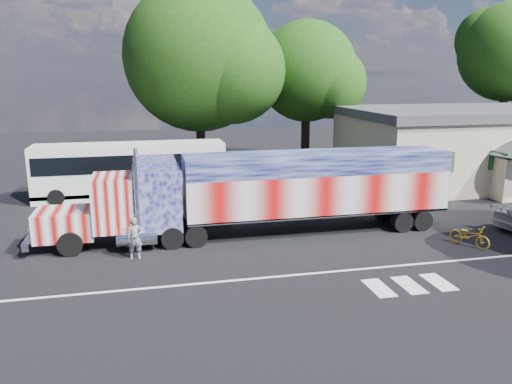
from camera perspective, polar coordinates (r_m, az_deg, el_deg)
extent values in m
plane|color=black|center=(22.09, 1.71, -6.56)|extent=(100.00, 100.00, 0.00)
cube|color=silver|center=(19.40, 3.93, -9.49)|extent=(30.00, 0.15, 0.01)
cube|color=silver|center=(18.83, 13.87, -10.59)|extent=(0.70, 1.60, 0.01)
cube|color=silver|center=(19.37, 17.10, -10.11)|extent=(0.70, 1.60, 0.01)
cube|color=silver|center=(19.97, 20.14, -9.63)|extent=(0.70, 1.60, 0.01)
cube|color=black|center=(23.28, -13.44, -4.16)|extent=(8.54, 0.95, 0.28)
cube|color=tan|center=(23.41, -20.95, -3.38)|extent=(2.47, 2.09, 1.23)
cube|color=silver|center=(23.64, -24.02, -3.51)|extent=(0.11, 1.80, 1.10)
cube|color=silver|center=(23.85, -24.33, -4.94)|extent=(0.28, 2.37, 0.34)
cube|color=tan|center=(22.96, -15.98, -1.11)|extent=(1.71, 2.37, 2.37)
cube|color=black|center=(22.93, -18.06, -0.18)|extent=(0.06, 1.99, 0.85)
cube|color=#50518F|center=(22.89, -11.26, -0.64)|extent=(2.09, 2.37, 2.75)
cube|color=#50518F|center=(22.57, -11.44, 3.21)|extent=(1.71, 2.28, 0.47)
cylinder|color=silver|center=(24.11, -13.37, -0.04)|extent=(0.19, 0.19, 4.17)
cylinder|color=silver|center=(21.68, -13.42, -1.54)|extent=(0.19, 0.19, 4.17)
cylinder|color=silver|center=(24.47, -13.41, -3.42)|extent=(1.71, 0.63, 0.63)
cylinder|color=silver|center=(22.12, -13.46, -5.23)|extent=(1.71, 0.63, 0.63)
cylinder|color=black|center=(22.56, -20.47, -5.60)|extent=(1.04, 0.33, 1.04)
cylinder|color=black|center=(24.53, -19.84, -4.05)|extent=(1.04, 0.33, 1.04)
cylinder|color=black|center=(22.39, -9.54, -5.13)|extent=(0.99, 0.52, 0.99)
cylinder|color=black|center=(24.29, -9.81, -3.67)|extent=(0.99, 0.52, 0.99)
cylinder|color=black|center=(22.46, -6.87, -4.98)|extent=(0.99, 0.52, 0.99)
cylinder|color=black|center=(24.35, -7.36, -3.54)|extent=(0.99, 0.52, 0.99)
cube|color=black|center=(24.54, 6.88, -2.40)|extent=(12.33, 1.04, 0.28)
cube|color=#D17171|center=(24.26, 6.95, 0.08)|extent=(12.71, 2.47, 1.90)
cube|color=#444B85|center=(23.98, 7.05, 3.39)|extent=(12.71, 2.47, 0.95)
cube|color=silver|center=(24.50, 6.89, -2.08)|extent=(12.71, 2.47, 0.11)
cube|color=silver|center=(26.95, 19.87, 1.74)|extent=(0.04, 2.37, 2.75)
cylinder|color=black|center=(25.42, 16.33, -3.26)|extent=(0.99, 0.52, 0.99)
cylinder|color=black|center=(27.10, 14.32, -2.10)|extent=(0.99, 0.52, 0.99)
cylinder|color=black|center=(25.93, 18.35, -3.08)|extent=(0.99, 0.52, 0.99)
cylinder|color=black|center=(27.58, 16.26, -1.96)|extent=(0.99, 0.52, 0.99)
cube|color=white|center=(31.93, -14.08, 2.40)|extent=(11.50, 2.49, 3.35)
cube|color=black|center=(31.82, -14.15, 3.50)|extent=(11.12, 2.55, 1.05)
cube|color=black|center=(32.18, -13.96, 0.22)|extent=(11.50, 2.49, 0.24)
cube|color=black|center=(32.58, -24.25, 2.09)|extent=(0.06, 2.20, 1.34)
cylinder|color=black|center=(31.43, -21.88, -0.57)|extent=(0.96, 0.29, 0.96)
cylinder|color=black|center=(33.74, -21.26, 0.38)|extent=(0.96, 0.29, 0.96)
cylinder|color=black|center=(31.05, -8.70, 0.09)|extent=(0.96, 0.29, 0.96)
cylinder|color=black|center=(33.38, -9.00, 1.01)|extent=(0.96, 0.29, 0.96)
cylinder|color=black|center=(31.12, -7.12, 0.17)|extent=(0.96, 0.29, 0.96)
cylinder|color=black|center=(33.44, -7.52, 1.08)|extent=(0.96, 0.29, 0.96)
cube|color=beige|center=(40.36, 26.21, 4.55)|extent=(22.00, 10.00, 4.60)
cube|color=#46464B|center=(40.11, 26.59, 8.22)|extent=(22.40, 10.40, 0.60)
cube|color=#1E5926|center=(31.64, 20.50, 3.19)|extent=(1.60, 0.08, 1.20)
cube|color=#1E5926|center=(33.98, 26.18, 3.31)|extent=(1.60, 0.08, 1.20)
imported|color=slate|center=(21.36, -13.70, -5.14)|extent=(0.67, 0.45, 1.78)
imported|color=gold|center=(24.28, 23.21, -4.61)|extent=(1.47, 1.95, 0.98)
cylinder|color=black|center=(41.05, 5.68, 7.09)|extent=(0.70, 0.70, 6.17)
sphere|color=#204B11|center=(40.81, 5.83, 13.56)|extent=(7.94, 7.94, 7.94)
sphere|color=#204B11|center=(40.22, 8.54, 12.23)|extent=(5.56, 5.56, 5.56)
sphere|color=#204B11|center=(41.60, 3.72, 14.80)|extent=(5.16, 5.16, 5.16)
cylinder|color=black|center=(50.54, 26.26, 7.72)|extent=(0.70, 0.70, 7.51)
sphere|color=#204B11|center=(50.43, 26.94, 14.08)|extent=(8.59, 8.59, 8.59)
sphere|color=#204B11|center=(50.71, 24.96, 15.49)|extent=(5.58, 5.58, 5.58)
cylinder|color=black|center=(38.80, -6.36, 7.33)|extent=(0.70, 0.70, 7.01)
sphere|color=#204B11|center=(38.61, -6.57, 15.11)|extent=(11.08, 11.08, 11.08)
sphere|color=#204B11|center=(37.26, -2.75, 13.71)|extent=(7.76, 7.76, 7.76)
sphere|color=#204B11|center=(40.16, -9.33, 16.38)|extent=(7.20, 7.20, 7.20)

